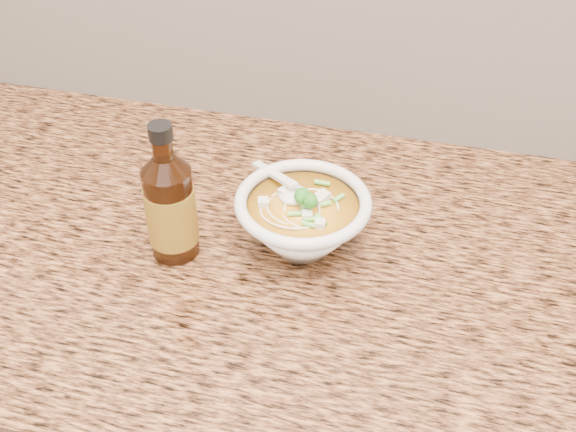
# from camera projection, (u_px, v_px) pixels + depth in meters

# --- Properties ---
(counter_slab) EXTENTS (4.00, 0.68, 0.04)m
(counter_slab) POSITION_uv_depth(u_px,v_px,m) (354.00, 272.00, 0.96)
(counter_slab) COLOR #A2693B
(counter_slab) RESTS_ON cabinet
(soup_bowl) EXTENTS (0.18, 0.18, 0.10)m
(soup_bowl) POSITION_uv_depth(u_px,v_px,m) (303.00, 221.00, 0.95)
(soup_bowl) COLOR silver
(soup_bowl) RESTS_ON counter_slab
(hot_sauce_bottle) EXTENTS (0.07, 0.07, 0.20)m
(hot_sauce_bottle) POSITION_uv_depth(u_px,v_px,m) (170.00, 207.00, 0.92)
(hot_sauce_bottle) COLOR #371807
(hot_sauce_bottle) RESTS_ON counter_slab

